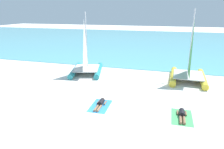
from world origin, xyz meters
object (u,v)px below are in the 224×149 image
sailboat_yellow (189,71)px  towel_right (182,117)px  towel_left (100,106)px  sunbather_right (182,114)px  sailboat_teal (86,65)px  sunbather_left (100,104)px

sailboat_yellow → towel_right: bearing=-94.1°
towel_left → sunbather_right: bearing=0.1°
sailboat_teal → towel_left: 7.05m
sailboat_yellow → sailboat_teal: sailboat_yellow is taller
towel_left → towel_right: 4.72m
sailboat_yellow → towel_left: 8.45m
sailboat_teal → towel_left: sailboat_teal is taller
towel_left → sunbather_right: 4.72m
sailboat_yellow → sunbather_right: 6.53m
sailboat_teal → sunbather_left: bearing=-74.9°
towel_left → towel_right: (4.72, -0.06, 0.00)m
sunbather_left → sailboat_yellow: bearing=48.0°
towel_left → sunbather_right: (4.72, 0.01, 0.13)m
sunbather_left → towel_right: sunbather_left is taller
towel_right → sunbather_left: bearing=178.5°
towel_right → sailboat_teal: bearing=143.1°
towel_left → sunbather_left: sunbather_left is taller
sailboat_teal → sunbather_left: 6.98m
sailboat_yellow → towel_left: sailboat_yellow is taller
sunbather_left → sunbather_right: same height
sailboat_teal → sunbather_left: size_ratio=3.48×
towel_left → towel_right: size_ratio=1.00×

